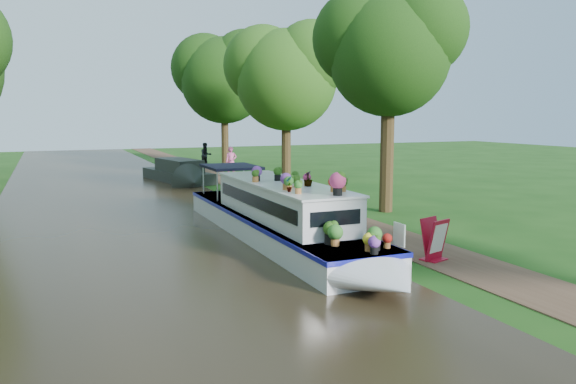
{
  "coord_description": "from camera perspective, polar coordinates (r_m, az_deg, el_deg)",
  "views": [
    {
      "loc": [
        -8.77,
        -16.16,
        3.94
      ],
      "look_at": [
        -1.28,
        1.29,
        1.3
      ],
      "focal_mm": 35.0,
      "sensor_mm": 36.0,
      "label": 1
    }
  ],
  "objects": [
    {
      "name": "ground",
      "position": [
        18.81,
        5.14,
        -4.21
      ],
      "size": [
        100.0,
        100.0,
        0.0
      ],
      "primitive_type": "plane",
      "color": "#163F0F",
      "rests_on": "ground"
    },
    {
      "name": "canal_water",
      "position": [
        16.86,
        -13.21,
        -5.78
      ],
      "size": [
        10.0,
        100.0,
        0.02
      ],
      "primitive_type": "cube",
      "color": "black",
      "rests_on": "ground"
    },
    {
      "name": "towpath",
      "position": [
        19.39,
        8.27,
        -3.85
      ],
      "size": [
        2.2,
        100.0,
        0.03
      ],
      "primitive_type": "cube",
      "color": "#4A3222",
      "rests_on": "ground"
    },
    {
      "name": "plant_boat",
      "position": [
        17.21,
        -0.58,
        -2.42
      ],
      "size": [
        2.29,
        13.52,
        2.31
      ],
      "color": "silver",
      "rests_on": "canal_water"
    },
    {
      "name": "tree_near_overhang",
      "position": [
        23.12,
        10.16,
        14.4
      ],
      "size": [
        5.52,
        5.28,
        8.99
      ],
      "color": "#312310",
      "rests_on": "ground"
    },
    {
      "name": "tree_near_mid",
      "position": [
        34.03,
        -0.27,
        12.12
      ],
      "size": [
        6.9,
        6.6,
        9.4
      ],
      "color": "#312310",
      "rests_on": "ground"
    },
    {
      "name": "tree_near_far",
      "position": [
        44.24,
        -6.58,
        11.88
      ],
      "size": [
        7.59,
        7.26,
        10.3
      ],
      "color": "#312310",
      "rests_on": "ground"
    },
    {
      "name": "second_boat",
      "position": [
        33.43,
        -11.01,
        1.93
      ],
      "size": [
        3.18,
        7.2,
        1.33
      ],
      "rotation": [
        0.0,
        0.0,
        0.21
      ],
      "color": "black",
      "rests_on": "canal_water"
    },
    {
      "name": "sandwich_board",
      "position": [
        15.66,
        14.67,
        -4.87
      ],
      "size": [
        0.76,
        0.76,
        1.13
      ],
      "rotation": [
        0.0,
        0.0,
        0.32
      ],
      "color": "#AB0C22",
      "rests_on": "towpath"
    },
    {
      "name": "pedestrian_pink",
      "position": [
        35.46,
        -5.8,
        3.08
      ],
      "size": [
        0.8,
        0.64,
        1.9
      ],
      "primitive_type": "imported",
      "rotation": [
        0.0,
        0.0,
        -0.3
      ],
      "color": "pink",
      "rests_on": "towpath"
    },
    {
      "name": "pedestrian_dark",
      "position": [
        41.62,
        -8.35,
        3.71
      ],
      "size": [
        0.98,
        0.81,
        1.85
      ],
      "primitive_type": "imported",
      "rotation": [
        0.0,
        0.0,
        0.13
      ],
      "color": "black",
      "rests_on": "towpath"
    },
    {
      "name": "verge_plant",
      "position": [
        21.26,
        -0.26,
        -2.15
      ],
      "size": [
        0.52,
        0.49,
        0.45
      ],
      "primitive_type": "imported",
      "rotation": [
        0.0,
        0.0,
        -0.41
      ],
      "color": "#235C1B",
      "rests_on": "ground"
    }
  ]
}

